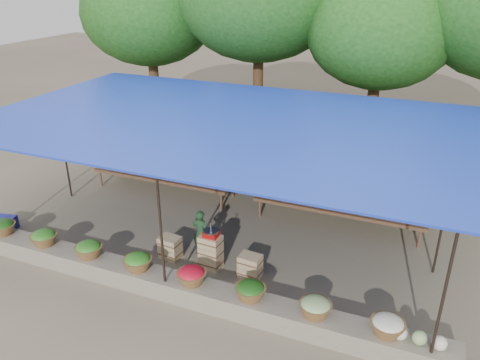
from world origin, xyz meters
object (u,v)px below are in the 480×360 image
at_px(weighing_scale, 211,233).
at_px(blue_crate_back, 4,224).
at_px(crate_counter, 210,255).
at_px(vendor_seated, 201,233).
at_px(blue_crate_front, 4,223).

xyz_separation_m(weighing_scale, blue_crate_back, (-5.45, -0.48, -0.71)).
relative_size(crate_counter, vendor_seated, 2.15).
bearing_deg(blue_crate_back, vendor_seated, 24.51).
bearing_deg(blue_crate_back, blue_crate_front, -17.20).
bearing_deg(blue_crate_back, weighing_scale, 19.92).
relative_size(weighing_scale, vendor_seated, 0.31).
xyz_separation_m(weighing_scale, blue_crate_front, (-5.43, -0.49, -0.69)).
bearing_deg(vendor_seated, blue_crate_front, 16.23).
xyz_separation_m(crate_counter, blue_crate_front, (-5.38, -0.49, -0.15)).
height_order(weighing_scale, blue_crate_back, weighing_scale).
relative_size(weighing_scale, blue_crate_back, 0.73).
height_order(weighing_scale, blue_crate_front, weighing_scale).
relative_size(crate_counter, weighing_scale, 6.92).
xyz_separation_m(blue_crate_front, blue_crate_back, (-0.02, 0.01, -0.02)).
xyz_separation_m(vendor_seated, blue_crate_back, (-5.01, -0.85, -0.41)).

